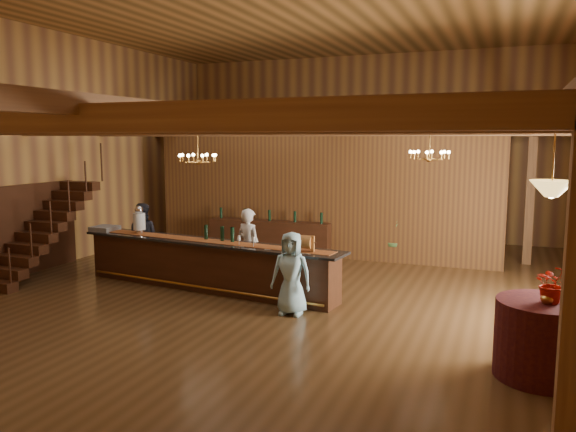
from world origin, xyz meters
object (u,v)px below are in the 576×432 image
(raffle_drum, at_px, (305,242))
(chandelier_right, at_px, (429,155))
(backbar_shelf, at_px, (270,238))
(beverage_dispenser, at_px, (139,220))
(round_table, at_px, (542,339))
(staff_second, at_px, (142,237))
(chandelier_left, at_px, (198,158))
(bartender, at_px, (249,247))
(tasting_bar, at_px, (207,265))
(floor_plant, at_px, (397,239))
(pendant_lamp, at_px, (552,189))
(guest, at_px, (291,273))

(raffle_drum, relative_size, chandelier_right, 0.42)
(backbar_shelf, bearing_deg, beverage_dispenser, -119.06)
(round_table, xyz_separation_m, staff_second, (-8.19, 3.00, 0.28))
(round_table, height_order, chandelier_left, chandelier_left)
(beverage_dispenser, xyz_separation_m, backbar_shelf, (1.64, 3.25, -0.82))
(raffle_drum, xyz_separation_m, backbar_shelf, (-2.35, 3.82, -0.71))
(bartender, bearing_deg, chandelier_left, 12.46)
(tasting_bar, xyz_separation_m, chandelier_left, (-0.59, 0.75, 2.10))
(tasting_bar, relative_size, chandelier_right, 7.43)
(raffle_drum, distance_m, floor_plant, 4.42)
(chandelier_right, relative_size, bartender, 0.50)
(pendant_lamp, height_order, guest, pendant_lamp)
(chandelier_left, bearing_deg, beverage_dispenser, -157.49)
(staff_second, bearing_deg, raffle_drum, 142.97)
(beverage_dispenser, height_order, chandelier_left, chandelier_left)
(backbar_shelf, xyz_separation_m, bartender, (0.77, -2.86, 0.34))
(tasting_bar, distance_m, round_table, 6.43)
(tasting_bar, height_order, raffle_drum, raffle_drum)
(backbar_shelf, bearing_deg, staff_second, -129.08)
(backbar_shelf, bearing_deg, guest, -64.64)
(round_table, distance_m, pendant_lamp, 1.91)
(backbar_shelf, bearing_deg, chandelier_right, -20.21)
(beverage_dispenser, bearing_deg, floor_plant, 37.48)
(staff_second, bearing_deg, backbar_shelf, -149.25)
(beverage_dispenser, distance_m, staff_second, 0.83)
(bartender, height_order, guest, bartender)
(bartender, xyz_separation_m, floor_plant, (2.44, 3.34, -0.23))
(raffle_drum, bearing_deg, guest, -93.53)
(chandelier_left, bearing_deg, round_table, -23.79)
(beverage_dispenser, xyz_separation_m, chandelier_left, (1.19, 0.49, 1.33))
(guest, bearing_deg, bartender, 131.21)
(chandelier_left, height_order, chandelier_right, same)
(chandelier_right, xyz_separation_m, guest, (-1.85, -3.07, -1.96))
(beverage_dispenser, xyz_separation_m, chandelier_right, (5.80, 1.90, 1.41))
(backbar_shelf, bearing_deg, chandelier_left, -101.64)
(pendant_lamp, bearing_deg, bartender, 152.48)
(chandelier_left, bearing_deg, raffle_drum, -20.75)
(pendant_lamp, bearing_deg, round_table, 0.00)
(pendant_lamp, distance_m, staff_second, 8.88)
(bartender, relative_size, guest, 1.10)
(backbar_shelf, height_order, chandelier_left, chandelier_left)
(tasting_bar, relative_size, floor_plant, 5.30)
(tasting_bar, distance_m, beverage_dispenser, 1.96)
(round_table, bearing_deg, tasting_bar, 160.23)
(beverage_dispenser, relative_size, floor_plant, 0.54)
(round_table, xyz_separation_m, bartender, (-5.41, 2.82, 0.30))
(raffle_drum, bearing_deg, bartender, 148.78)
(round_table, xyz_separation_m, chandelier_right, (-2.02, 4.33, 2.18))
(backbar_shelf, distance_m, round_table, 8.40)
(raffle_drum, height_order, round_table, raffle_drum)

